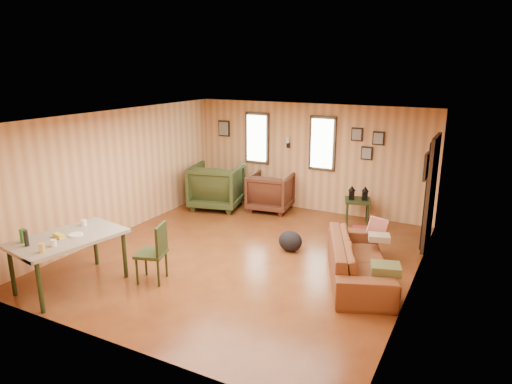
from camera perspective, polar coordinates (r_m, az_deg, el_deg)
room at (r=7.78m, az=0.68°, el=0.72°), size 5.54×6.04×2.44m
sofa at (r=7.23m, az=12.80°, el=-7.45°), size 1.38×2.24×0.85m
recliner_brown at (r=10.31m, az=1.85°, el=0.24°), size 1.02×0.97×0.94m
recliner_green at (r=10.50m, az=-4.92°, el=1.00°), size 1.30×1.25×1.12m
end_table at (r=10.74m, az=-3.16°, el=0.19°), size 0.58×0.55×0.62m
side_table at (r=9.59m, az=12.63°, el=-0.78°), size 0.64×0.64×0.82m
cooler at (r=8.93m, az=13.01°, el=-5.03°), size 0.38×0.32×0.23m
backpack at (r=8.16m, az=4.31°, el=-6.14°), size 0.53×0.47×0.37m
sofa_pillows at (r=7.26m, az=15.42°, el=-6.83°), size 0.87×1.73×0.35m
dining_table at (r=7.24m, az=-22.55°, el=-5.70°), size 1.20×1.69×1.02m
dining_chair at (r=7.09m, az=-12.49°, el=-7.04°), size 0.53×0.53×0.92m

